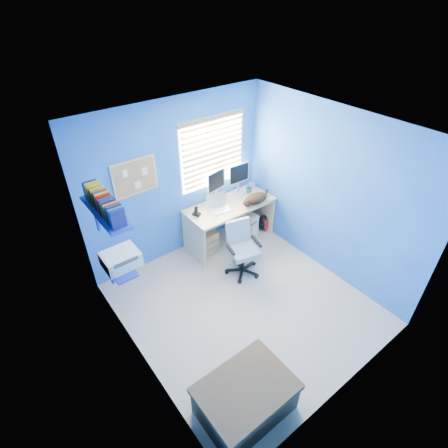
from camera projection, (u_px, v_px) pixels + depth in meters
floor at (244, 304)px, 4.91m from camera, size 3.00×3.20×0.00m
ceiling at (252, 133)px, 3.45m from camera, size 3.00×3.20×0.00m
wall_back at (177, 182)px, 5.21m from camera, size 3.00×0.01×2.50m
wall_front at (362, 318)px, 3.15m from camera, size 3.00×0.01×2.50m
wall_left at (132, 289)px, 3.44m from camera, size 0.01×3.20×2.50m
wall_right at (328, 194)px, 4.93m from camera, size 0.01×3.20×2.50m
desk at (230, 223)px, 5.87m from camera, size 1.48×0.65×0.74m
laptop at (220, 204)px, 5.46m from camera, size 0.36×0.30×0.22m
monitor_left at (215, 186)px, 5.61m from camera, size 0.42×0.20×0.54m
monitor_right at (238, 178)px, 5.81m from camera, size 0.40×0.14×0.54m
phone at (196, 210)px, 5.36m from camera, size 0.12×0.14×0.17m
mug at (249, 190)px, 5.92m from camera, size 0.10×0.09×0.10m
cd_spindle at (252, 185)px, 6.09m from camera, size 0.13×0.13×0.07m
cat at (256, 198)px, 5.66m from camera, size 0.46×0.28×0.15m
tower_pc at (245, 224)px, 6.10m from camera, size 0.27×0.47×0.45m
drawer_boxes at (205, 242)px, 5.72m from camera, size 0.35×0.28×0.41m
yellow_book at (246, 237)px, 5.97m from camera, size 0.03×0.17×0.24m
backpack at (264, 222)px, 6.26m from camera, size 0.27×0.21×0.31m
bed_corner at (245, 398)px, 3.60m from camera, size 0.92×0.65×0.44m
office_chair at (242, 255)px, 5.29m from camera, size 0.60×0.60×0.85m
window_blinds at (213, 153)px, 5.34m from camera, size 1.15×0.05×1.10m
corkboard at (135, 177)px, 4.70m from camera, size 0.64×0.02×0.52m
wall_shelves at (112, 233)px, 3.89m from camera, size 0.42×0.90×1.05m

